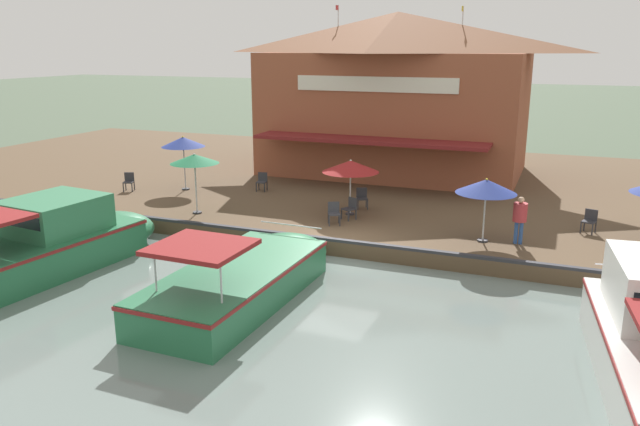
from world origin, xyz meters
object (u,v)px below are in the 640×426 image
object	(u,v)px
cafe_chair_under_first_umbrella	(262,181)
motorboat_far_downstream	(248,275)
waterfront_restaurant	(396,92)
patio_umbrella_near_quay_edge	(183,142)
patio_umbrella_by_entrance	(486,186)
cafe_chair_back_row_seat	(362,197)
cafe_chair_beside_entrance	(590,220)
patio_umbrella_mid_patio_right	(351,166)
tree_behind_restaurant	(481,76)
cafe_chair_facing_river	(350,207)
patio_umbrella_mid_patio_left	(194,159)
motorboat_distant_upstream	(47,244)
person_mid_patio	(520,215)
tree_upstream_bank	(388,73)
cafe_chair_mid_patio	(334,212)
cafe_chair_far_corner_seat	(129,181)

from	to	relation	value
cafe_chair_under_first_umbrella	motorboat_far_downstream	size ratio (longest dim) A/B	0.11
waterfront_restaurant	patio_umbrella_near_quay_edge	bearing A→B (deg)	-44.57
patio_umbrella_by_entrance	cafe_chair_back_row_seat	xyz separation A→B (m)	(-2.79, -5.31, -1.47)
cafe_chair_under_first_umbrella	cafe_chair_back_row_seat	bearing A→B (deg)	75.65
cafe_chair_beside_entrance	patio_umbrella_mid_patio_right	bearing A→B (deg)	-84.67
cafe_chair_under_first_umbrella	tree_behind_restaurant	distance (m)	14.80
cafe_chair_beside_entrance	tree_behind_restaurant	bearing A→B (deg)	-155.88
cafe_chair_facing_river	cafe_chair_back_row_seat	bearing A→B (deg)	-176.79
patio_umbrella_mid_patio_left	cafe_chair_under_first_umbrella	size ratio (longest dim) A/B	2.89
patio_umbrella_by_entrance	cafe_chair_under_first_umbrella	distance (m)	11.52
motorboat_distant_upstream	patio_umbrella_near_quay_edge	bearing A→B (deg)	-173.89
person_mid_patio	tree_behind_restaurant	xyz separation A→B (m)	(-15.52, -3.64, 3.87)
cafe_chair_under_first_umbrella	cafe_chair_back_row_seat	xyz separation A→B (m)	(1.37, 5.34, 0.00)
cafe_chair_under_first_umbrella	person_mid_patio	bearing A→B (deg)	71.32
patio_umbrella_mid_patio_left	cafe_chair_beside_entrance	size ratio (longest dim) A/B	2.89
patio_umbrella_near_quay_edge	tree_behind_restaurant	distance (m)	17.39
patio_umbrella_mid_patio_right	patio_umbrella_near_quay_edge	distance (m)	8.77
cafe_chair_back_row_seat	tree_upstream_bank	xyz separation A→B (m)	(-13.01, -2.66, 4.51)
motorboat_distant_upstream	patio_umbrella_by_entrance	bearing A→B (deg)	116.61
patio_umbrella_by_entrance	cafe_chair_facing_river	world-z (taller)	patio_umbrella_by_entrance
person_mid_patio	tree_behind_restaurant	size ratio (longest dim) A/B	0.25
cafe_chair_mid_patio	person_mid_patio	world-z (taller)	person_mid_patio
patio_umbrella_near_quay_edge	cafe_chair_far_corner_seat	size ratio (longest dim) A/B	2.98
cafe_chair_facing_river	cafe_chair_back_row_seat	size ratio (longest dim) A/B	1.00
motorboat_distant_upstream	patio_umbrella_mid_patio_right	bearing A→B (deg)	137.05
cafe_chair_facing_river	person_mid_patio	world-z (taller)	person_mid_patio
patio_umbrella_mid_patio_right	tree_upstream_bank	xyz separation A→B (m)	(-14.14, -2.53, 3.02)
cafe_chair_facing_river	tree_upstream_bank	distance (m)	15.71
person_mid_patio	patio_umbrella_mid_patio_left	bearing A→B (deg)	-87.16
motorboat_far_downstream	patio_umbrella_near_quay_edge	bearing A→B (deg)	-138.05
cafe_chair_far_corner_seat	cafe_chair_back_row_seat	distance (m)	11.14
cafe_chair_under_first_umbrella	cafe_chair_beside_entrance	bearing A→B (deg)	83.24
patio_umbrella_near_quay_edge	cafe_chair_far_corner_seat	xyz separation A→B (m)	(1.18, -2.31, -1.78)
patio_umbrella_by_entrance	tree_behind_restaurant	distance (m)	16.15
patio_umbrella_mid_patio_right	motorboat_far_downstream	xyz separation A→B (m)	(7.72, -0.50, -1.91)
motorboat_distant_upstream	motorboat_far_downstream	size ratio (longest dim) A/B	1.15
cafe_chair_back_row_seat	motorboat_distant_upstream	size ratio (longest dim) A/B	0.09
motorboat_distant_upstream	motorboat_far_downstream	bearing A→B (deg)	93.91
cafe_chair_facing_river	cafe_chair_under_first_umbrella	bearing A→B (deg)	-120.15
patio_umbrella_near_quay_edge	cafe_chair_beside_entrance	size ratio (longest dim) A/B	2.98
cafe_chair_far_corner_seat	tree_behind_restaurant	bearing A→B (deg)	134.83
patio_umbrella_near_quay_edge	cafe_chair_mid_patio	distance (m)	9.22
patio_umbrella_mid_patio_left	motorboat_distant_upstream	xyz separation A→B (m)	(6.10, -1.82, -1.91)
waterfront_restaurant	motorboat_far_downstream	xyz separation A→B (m)	(17.10, 0.26, -4.13)
patio_umbrella_mid_patio_right	waterfront_restaurant	bearing A→B (deg)	-175.35
person_mid_patio	tree_upstream_bank	xyz separation A→B (m)	(-15.63, -9.12, 3.95)
patio_umbrella_mid_patio_right	cafe_chair_under_first_umbrella	distance (m)	5.96
cafe_chair_far_corner_seat	cafe_chair_facing_river	size ratio (longest dim) A/B	1.00
cafe_chair_mid_patio	tree_behind_restaurant	xyz separation A→B (m)	(-15.60, 3.06, 4.43)
cafe_chair_far_corner_seat	motorboat_distant_upstream	distance (m)	9.03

